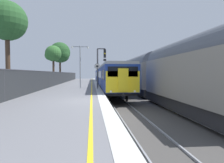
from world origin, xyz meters
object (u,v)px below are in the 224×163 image
commuter_train_at_platform (105,76)px  signal_gantry (100,63)px  freight_train_adjacent_track (140,73)px  platform_lamp_mid (80,63)px  background_tree_right (53,54)px  speed_limit_sign (97,73)px  background_tree_centre (6,23)px  background_tree_left (60,53)px

commuter_train_at_platform → signal_gantry: size_ratio=9.11×
freight_train_adjacent_track → platform_lamp_mid: platform_lamp_mid is taller
signal_gantry → background_tree_right: size_ratio=0.67×
speed_limit_sign → background_tree_centre: (-7.78, -3.04, 4.26)m
freight_train_adjacent_track → speed_limit_sign: freight_train_adjacent_track is taller
freight_train_adjacent_track → speed_limit_sign: size_ratio=13.98×
commuter_train_at_platform → background_tree_left: bearing=143.7°
background_tree_left → background_tree_centre: 25.06m
speed_limit_sign → background_tree_left: (-7.23, 22.02, 4.29)m
signal_gantry → commuter_train_at_platform: bearing=83.6°
freight_train_adjacent_track → speed_limit_sign: bearing=-140.8°
background_tree_right → platform_lamp_mid: bearing=-67.7°
speed_limit_sign → platform_lamp_mid: size_ratio=0.56×
speed_limit_sign → background_tree_centre: bearing=-158.6°
commuter_train_at_platform → signal_gantry: 13.18m
commuter_train_at_platform → background_tree_centre: 21.30m
freight_train_adjacent_track → speed_limit_sign: (-5.85, -4.77, 0.04)m
freight_train_adjacent_track → background_tree_centre: (-13.63, -7.81, 4.30)m
background_tree_left → background_tree_right: (-0.63, -5.16, -0.71)m
speed_limit_sign → background_tree_right: 18.94m
background_tree_right → speed_limit_sign: bearing=-65.0°
commuter_train_at_platform → background_tree_right: background_tree_right is taller
background_tree_centre → background_tree_right: background_tree_centre is taller
platform_lamp_mid → speed_limit_sign: bearing=-50.8°
background_tree_right → freight_train_adjacent_track: bearing=-41.4°
commuter_train_at_platform → background_tree_right: size_ratio=6.08×
platform_lamp_mid → background_tree_left: (-5.31, 19.67, 3.10)m
speed_limit_sign → platform_lamp_mid: 3.25m
platform_lamp_mid → commuter_train_at_platform: bearing=73.9°
commuter_train_at_platform → signal_gantry: (-1.46, -13.00, 1.65)m
signal_gantry → freight_train_adjacent_track: bearing=23.7°
signal_gantry → platform_lamp_mid: 2.30m
background_tree_left → background_tree_centre: size_ratio=1.07×
commuter_train_at_platform → speed_limit_sign: 15.48m
speed_limit_sign → background_tree_right: background_tree_right is taller
freight_train_adjacent_track → platform_lamp_mid: bearing=-162.7°
platform_lamp_mid → background_tree_left: 20.61m
speed_limit_sign → background_tree_left: background_tree_left is taller
freight_train_adjacent_track → platform_lamp_mid: 8.22m
background_tree_right → background_tree_centre: bearing=-89.8°
freight_train_adjacent_track → background_tree_centre: size_ratio=4.90×
speed_limit_sign → platform_lamp_mid: bearing=129.2°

